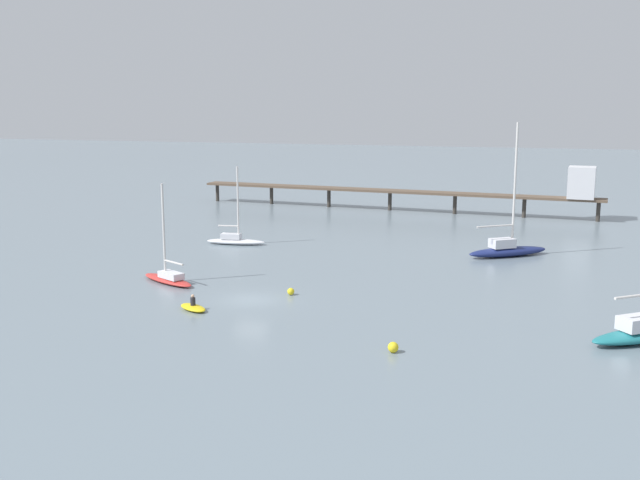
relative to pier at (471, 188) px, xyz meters
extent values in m
plane|color=slate|center=(-10.79, -47.95, -3.49)|extent=(400.00, 400.00, 0.00)
cube|color=brown|center=(-10.79, 0.73, -0.86)|extent=(55.09, 6.39, 0.30)
cylinder|color=#38332D|center=(-37.25, 2.52, -2.25)|extent=(0.50, 0.50, 2.48)
cylinder|color=#38332D|center=(-28.43, 1.92, -2.25)|extent=(0.50, 0.50, 2.48)
cylinder|color=#38332D|center=(-19.61, 1.33, -2.25)|extent=(0.50, 0.50, 2.48)
cylinder|color=#38332D|center=(-10.79, 0.73, -2.25)|extent=(0.50, 0.50, 2.48)
cylinder|color=#38332D|center=(-1.97, 0.13, -2.25)|extent=(0.50, 0.50, 2.48)
cylinder|color=#38332D|center=(6.85, -0.46, -2.25)|extent=(0.50, 0.50, 2.48)
cylinder|color=#38332D|center=(15.67, -1.06, -2.25)|extent=(0.50, 0.50, 2.48)
cube|color=silver|center=(13.52, -0.91, 1.23)|extent=(3.36, 3.36, 3.89)
ellipsoid|color=navy|center=(6.40, -25.91, -3.05)|extent=(7.82, 6.53, 0.88)
cube|color=silver|center=(5.87, -26.31, -2.18)|extent=(2.63, 2.44, 0.86)
cylinder|color=silver|center=(6.74, -25.66, 3.26)|extent=(0.22, 0.22, 11.74)
cylinder|color=silver|center=(5.18, -26.83, -0.50)|extent=(3.22, 2.47, 0.18)
ellipsoid|color=white|center=(-20.77, -28.14, -3.21)|extent=(6.30, 2.31, 0.56)
cube|color=silver|center=(-21.25, -28.21, -2.65)|extent=(2.13, 1.31, 0.56)
cylinder|color=silver|center=(-20.46, -28.10, 0.81)|extent=(0.19, 0.19, 7.49)
cylinder|color=silver|center=(-21.53, -28.24, -1.58)|extent=(2.16, 0.44, 0.16)
ellipsoid|color=red|center=(-19.34, -45.01, -3.27)|extent=(6.19, 4.17, 0.45)
cube|color=silver|center=(-18.90, -45.23, -2.79)|extent=(2.53, 1.99, 0.51)
cylinder|color=silver|center=(-19.61, -44.87, 0.76)|extent=(0.19, 0.19, 7.62)
cylinder|color=silver|center=(-18.50, -45.44, -1.68)|extent=(2.30, 1.28, 0.16)
cylinder|color=silver|center=(15.38, -50.13, -0.54)|extent=(2.89, 2.39, 0.18)
ellipsoid|color=yellow|center=(-13.65, -51.70, -3.32)|extent=(2.85, 2.36, 0.35)
cylinder|color=#26262D|center=(-13.65, -51.70, -2.87)|extent=(0.49, 0.49, 0.55)
sphere|color=tan|center=(-13.65, -51.70, -2.47)|extent=(0.24, 0.24, 0.24)
sphere|color=yellow|center=(-8.47, -45.72, -3.22)|extent=(0.54, 0.54, 0.54)
sphere|color=yellow|center=(1.69, -56.34, -3.17)|extent=(0.64, 0.64, 0.64)
camera|label=1|loc=(10.02, -97.16, 10.92)|focal=41.61mm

